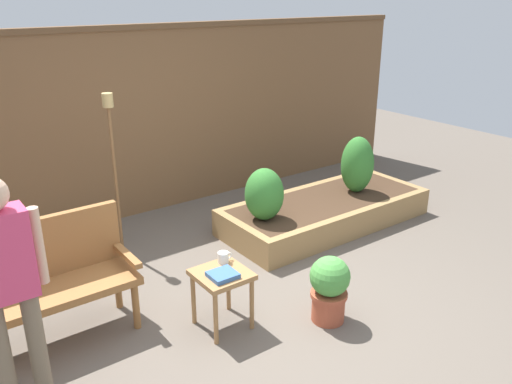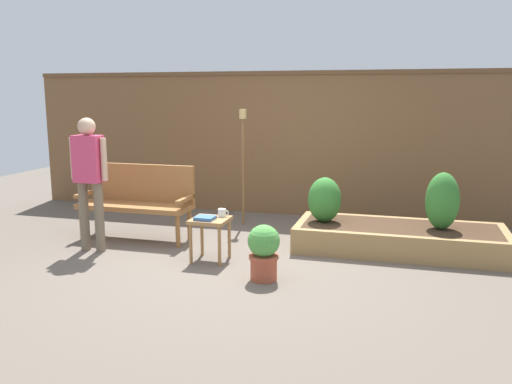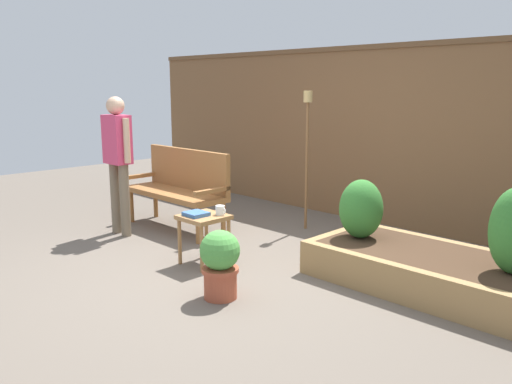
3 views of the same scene
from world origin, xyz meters
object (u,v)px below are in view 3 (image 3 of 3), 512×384
object	(u,v)px
book_on_table	(196,214)
shrub_near_bench	(361,209)
garden_bench	(181,183)
side_table	(204,224)
potted_boxwood	(220,262)
tiki_torch	(307,135)
person_by_bench	(118,153)
cup_on_table	(220,210)

from	to	relation	value
book_on_table	shrub_near_bench	bearing A→B (deg)	42.12
garden_bench	shrub_near_bench	distance (m)	2.35
side_table	potted_boxwood	size ratio (longest dim) A/B	0.86
garden_bench	potted_boxwood	xyz separation A→B (m)	(1.95, -1.09, -0.24)
potted_boxwood	book_on_table	bearing A→B (deg)	153.82
potted_boxwood	tiki_torch	distance (m)	2.42
book_on_table	person_by_bench	bearing A→B (deg)	179.13
cup_on_table	person_by_bench	size ratio (longest dim) A/B	0.08
tiki_torch	person_by_bench	bearing A→B (deg)	-128.45
garden_bench	person_by_bench	bearing A→B (deg)	-110.90
cup_on_table	person_by_bench	world-z (taller)	person_by_bench
garden_bench	cup_on_table	world-z (taller)	garden_bench
side_table	tiki_torch	bearing A→B (deg)	94.64
side_table	garden_bench	bearing A→B (deg)	151.82
cup_on_table	shrub_near_bench	size ratio (longest dim) A/B	0.23
cup_on_table	book_on_table	world-z (taller)	cup_on_table
shrub_near_bench	tiki_torch	size ratio (longest dim) A/B	0.33
cup_on_table	shrub_near_bench	bearing A→B (deg)	38.59
shrub_near_bench	tiki_torch	distance (m)	1.55
cup_on_table	potted_boxwood	world-z (taller)	cup_on_table
book_on_table	potted_boxwood	bearing A→B (deg)	-25.06
garden_bench	shrub_near_bench	size ratio (longest dim) A/B	2.66
cup_on_table	tiki_torch	world-z (taller)	tiki_torch
book_on_table	potted_boxwood	xyz separation A→B (m)	(0.76, -0.37, -0.19)
book_on_table	cup_on_table	bearing A→B (deg)	56.08
cup_on_table	person_by_bench	distance (m)	1.63
cup_on_table	shrub_near_bench	xyz separation A→B (m)	(1.02, 0.81, 0.05)
person_by_bench	cup_on_table	bearing A→B (deg)	4.92
garden_bench	potted_boxwood	distance (m)	2.24
garden_bench	shrub_near_bench	xyz separation A→B (m)	(2.34, 0.28, 0.03)
cup_on_table	book_on_table	bearing A→B (deg)	-125.04
shrub_near_bench	tiki_torch	world-z (taller)	tiki_torch
tiki_torch	person_by_bench	world-z (taller)	tiki_torch
tiki_torch	garden_bench	bearing A→B (deg)	-136.75
garden_bench	side_table	bearing A→B (deg)	-28.18
side_table	tiki_torch	size ratio (longest dim) A/B	0.30
potted_boxwood	tiki_torch	bearing A→B (deg)	112.26
person_by_bench	tiki_torch	bearing A→B (deg)	51.55
tiki_torch	cup_on_table	bearing A→B (deg)	-81.40
garden_bench	tiki_torch	distance (m)	1.59
side_table	shrub_near_bench	bearing A→B (deg)	39.95
side_table	cup_on_table	world-z (taller)	cup_on_table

